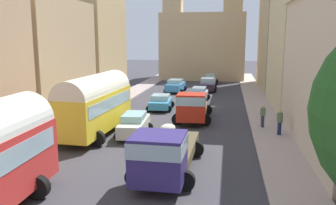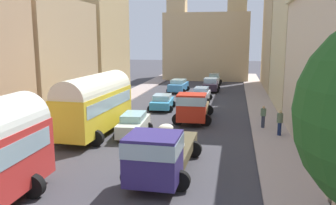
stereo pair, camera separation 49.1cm
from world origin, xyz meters
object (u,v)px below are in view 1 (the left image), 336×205
object	(u,v)px
car_2	(211,79)
pedestrian_0	(263,116)
pedestrian_1	(280,121)
car_4	(161,102)
car_1	(207,85)
car_5	(175,86)
parked_bus_1	(95,102)
car_0	(199,94)
cargo_truck_0	(165,152)
car_3	(134,124)
cargo_truck_1	(193,106)

from	to	relation	value
car_2	pedestrian_0	bearing A→B (deg)	-78.72
pedestrian_0	pedestrian_1	world-z (taller)	pedestrian_1
car_4	car_1	bearing A→B (deg)	73.90
car_5	pedestrian_1	xyz separation A→B (m)	(9.90, -18.79, 0.25)
parked_bus_1	car_0	size ratio (longest dim) A/B	1.96
car_0	car_4	size ratio (longest dim) A/B	1.06
cargo_truck_0	car_1	bearing A→B (deg)	89.44
car_2	car_4	xyz separation A→B (m)	(-3.63, -19.55, -0.06)
parked_bus_1	car_1	distance (m)	22.69
car_3	cargo_truck_1	bearing A→B (deg)	53.24
cargo_truck_0	pedestrian_1	xyz separation A→B (m)	(6.30, 8.30, -0.24)
parked_bus_1	car_2	distance (m)	29.63
cargo_truck_0	car_0	world-z (taller)	cargo_truck_0
car_5	pedestrian_0	world-z (taller)	pedestrian_0
car_0	pedestrian_1	distance (m)	14.11
car_0	car_2	bearing A→B (deg)	88.19
car_3	car_4	xyz separation A→B (m)	(0.05, 9.13, -0.07)
car_2	car_3	bearing A→B (deg)	-97.29
cargo_truck_1	pedestrian_1	bearing A→B (deg)	-27.46
car_4	cargo_truck_0	bearing A→B (deg)	-78.33
parked_bus_1	car_1	xyz separation A→B (m)	(6.25, 21.76, -1.46)
parked_bus_1	cargo_truck_0	size ratio (longest dim) A/B	1.08
parked_bus_1	cargo_truck_1	bearing A→B (deg)	38.66
car_2	car_3	size ratio (longest dim) A/B	0.88
cargo_truck_1	car_5	xyz separation A→B (m)	(-3.72, 15.58, -0.47)
cargo_truck_1	pedestrian_1	xyz separation A→B (m)	(6.18, -3.21, -0.23)
car_5	car_0	bearing A→B (deg)	-61.03
cargo_truck_0	cargo_truck_1	size ratio (longest dim) A/B	1.17
parked_bus_1	car_4	size ratio (longest dim) A/B	2.07
car_5	cargo_truck_1	bearing A→B (deg)	-76.57
pedestrian_1	car_5	bearing A→B (deg)	117.78
cargo_truck_0	car_1	distance (m)	28.40
car_1	car_4	xyz separation A→B (m)	(-3.58, -12.40, -0.12)
car_0	car_1	xyz separation A→B (m)	(0.42, 7.55, 0.07)
cargo_truck_0	parked_bus_1	bearing A→B (deg)	132.02
cargo_truck_1	car_2	distance (m)	24.04
car_0	car_1	size ratio (longest dim) A/B	1.01
car_0	pedestrian_0	bearing A→B (deg)	-62.57
cargo_truck_1	pedestrian_0	bearing A→B (deg)	-13.84
pedestrian_0	car_2	bearing A→B (deg)	101.28
car_3	pedestrian_0	bearing A→B (deg)	21.03
pedestrian_1	car_4	bearing A→B (deg)	141.32
cargo_truck_0	pedestrian_1	size ratio (longest dim) A/B	4.07
cargo_truck_1	pedestrian_1	size ratio (longest dim) A/B	3.49
pedestrian_1	cargo_truck_0	bearing A→B (deg)	-127.23
car_4	parked_bus_1	bearing A→B (deg)	-105.93
car_4	pedestrian_0	xyz separation A→B (m)	(8.68, -5.77, 0.27)
car_0	car_3	xyz separation A→B (m)	(-3.21, -13.98, 0.03)
parked_bus_1	car_2	bearing A→B (deg)	77.71
car_0	car_1	bearing A→B (deg)	86.84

